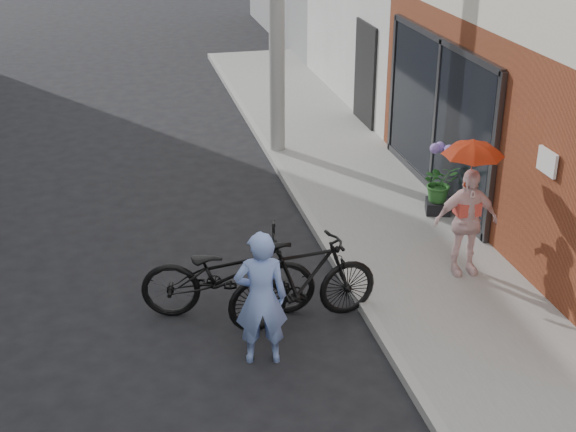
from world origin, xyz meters
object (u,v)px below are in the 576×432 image
object	(u,v)px
bike_right	(303,281)
bike_left	(228,274)
officer	(261,298)
planter	(438,206)
kimono_woman	(466,222)

from	to	relation	value
bike_right	bike_left	bearing A→B (deg)	57.31
officer	bike_right	bearing A→B (deg)	-126.37
bike_left	bike_right	distance (m)	0.93
bike_right	planter	xyz separation A→B (m)	(2.75, 2.42, -0.35)
planter	kimono_woman	bearing A→B (deg)	-103.31
bike_right	kimono_woman	bearing A→B (deg)	-83.40
officer	kimono_woman	bearing A→B (deg)	-149.60
officer	bike_left	bearing A→B (deg)	-71.60
officer	kimono_woman	distance (m)	3.20
officer	planter	world-z (taller)	officer
officer	planter	distance (m)	4.63
bike_right	planter	size ratio (longest dim) A/B	5.14
kimono_woman	planter	xyz separation A→B (m)	(0.44, 1.86, -0.63)
bike_left	kimono_woman	xyz separation A→B (m)	(3.15, 0.17, 0.29)
officer	planter	bearing A→B (deg)	-129.92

